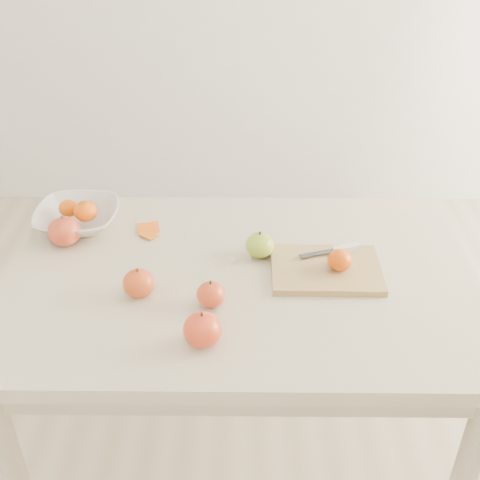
{
  "coord_description": "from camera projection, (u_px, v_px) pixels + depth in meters",
  "views": [
    {
      "loc": [
        0.01,
        -1.24,
        1.66
      ],
      "look_at": [
        0.0,
        0.05,
        0.82
      ],
      "focal_mm": 45.0,
      "sensor_mm": 36.0,
      "label": 1
    }
  ],
  "objects": [
    {
      "name": "ground",
      "position": [
        240.0,
        461.0,
        1.94
      ],
      "size": [
        3.5,
        3.5,
        0.0
      ],
      "primitive_type": "plane",
      "color": "#C6B293",
      "rests_on": "ground"
    },
    {
      "name": "table",
      "position": [
        240.0,
        304.0,
        1.59
      ],
      "size": [
        1.2,
        0.8,
        0.75
      ],
      "color": "beige",
      "rests_on": "ground"
    },
    {
      "name": "cutting_board",
      "position": [
        326.0,
        269.0,
        1.53
      ],
      "size": [
        0.28,
        0.21,
        0.02
      ],
      "primitive_type": "cube",
      "rotation": [
        0.0,
        0.0,
        -0.01
      ],
      "color": "tan",
      "rests_on": "table"
    },
    {
      "name": "board_tangerine",
      "position": [
        340.0,
        260.0,
        1.51
      ],
      "size": [
        0.06,
        0.06,
        0.05
      ],
      "primitive_type": "ellipsoid",
      "color": "#CB3C07",
      "rests_on": "cutting_board"
    },
    {
      "name": "fruit_bowl",
      "position": [
        78.0,
        218.0,
        1.71
      ],
      "size": [
        0.24,
        0.24,
        0.06
      ],
      "primitive_type": "imported",
      "color": "silver",
      "rests_on": "table"
    },
    {
      "name": "bowl_tangerine_near",
      "position": [
        68.0,
        208.0,
        1.71
      ],
      "size": [
        0.06,
        0.06,
        0.05
      ],
      "primitive_type": "ellipsoid",
      "color": "#DB4D07",
      "rests_on": "fruit_bowl"
    },
    {
      "name": "bowl_tangerine_far",
      "position": [
        86.0,
        211.0,
        1.68
      ],
      "size": [
        0.07,
        0.07,
        0.06
      ],
      "primitive_type": "ellipsoid",
      "color": "#DA4707",
      "rests_on": "fruit_bowl"
    },
    {
      "name": "orange_peel_a",
      "position": [
        149.0,
        229.0,
        1.71
      ],
      "size": [
        0.07,
        0.06,
        0.01
      ],
      "primitive_type": "cube",
      "rotation": [
        0.21,
        0.0,
        0.25
      ],
      "color": "#EB5B10",
      "rests_on": "table"
    },
    {
      "name": "orange_peel_b",
      "position": [
        149.0,
        236.0,
        1.68
      ],
      "size": [
        0.06,
        0.05,
        0.01
      ],
      "primitive_type": "cube",
      "rotation": [
        -0.14,
        0.0,
        -0.6
      ],
      "color": "#DA600F",
      "rests_on": "table"
    },
    {
      "name": "paring_knife",
      "position": [
        341.0,
        249.0,
        1.58
      ],
      "size": [
        0.17,
        0.07,
        0.01
      ],
      "color": "white",
      "rests_on": "cutting_board"
    },
    {
      "name": "apple_green",
      "position": [
        260.0,
        245.0,
        1.58
      ],
      "size": [
        0.08,
        0.08,
        0.07
      ],
      "primitive_type": "ellipsoid",
      "color": "#6D9914",
      "rests_on": "table"
    },
    {
      "name": "apple_red_a",
      "position": [
        64.0,
        231.0,
        1.63
      ],
      "size": [
        0.09,
        0.09,
        0.08
      ],
      "primitive_type": "ellipsoid",
      "color": "#A11114",
      "rests_on": "table"
    },
    {
      "name": "apple_red_e",
      "position": [
        202.0,
        330.0,
        1.3
      ],
      "size": [
        0.09,
        0.09,
        0.08
      ],
      "primitive_type": "ellipsoid",
      "color": "#A41E20",
      "rests_on": "table"
    },
    {
      "name": "apple_red_c",
      "position": [
        211.0,
        294.0,
        1.41
      ],
      "size": [
        0.07,
        0.07,
        0.06
      ],
      "primitive_type": "ellipsoid",
      "color": "#A71C0B",
      "rests_on": "table"
    },
    {
      "name": "apple_red_b",
      "position": [
        138.0,
        283.0,
        1.44
      ],
      "size": [
        0.08,
        0.08,
        0.07
      ],
      "primitive_type": "ellipsoid",
      "color": "#9D1B0B",
      "rests_on": "table"
    }
  ]
}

